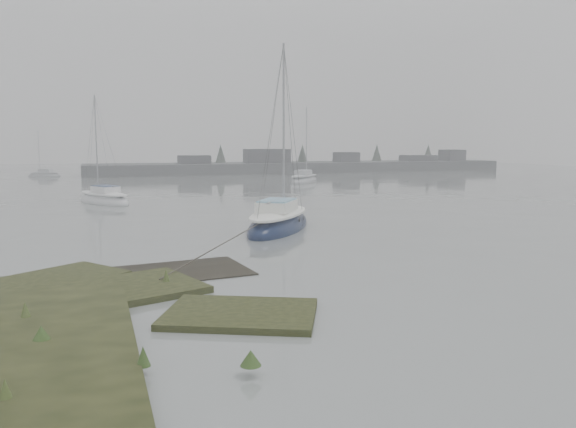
{
  "coord_description": "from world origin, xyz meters",
  "views": [
    {
      "loc": [
        -2.67,
        -13.02,
        4.09
      ],
      "look_at": [
        3.27,
        4.06,
        1.8
      ],
      "focal_mm": 35.0,
      "sensor_mm": 36.0,
      "label": 1
    }
  ],
  "objects": [
    {
      "name": "ground",
      "position": [
        0.0,
        30.0,
        0.0
      ],
      "size": [
        160.0,
        160.0,
        0.0
      ],
      "primitive_type": "plane",
      "color": "slate",
      "rests_on": "ground"
    },
    {
      "name": "far_shoreline",
      "position": [
        26.84,
        61.9,
        0.85
      ],
      "size": [
        60.0,
        8.0,
        4.15
      ],
      "color": "#4C4F51",
      "rests_on": "ground"
    },
    {
      "name": "sailboat_main",
      "position": [
        5.56,
        11.99,
        0.29
      ],
      "size": [
        5.64,
        6.77,
        9.47
      ],
      "rotation": [
        0.0,
        0.0,
        -0.61
      ],
      "color": "black",
      "rests_on": "ground"
    },
    {
      "name": "sailboat_white",
      "position": [
        -2.02,
        27.19,
        0.25
      ],
      "size": [
        4.27,
        5.84,
        7.94
      ],
      "rotation": [
        0.0,
        0.0,
        0.49
      ],
      "color": "silver",
      "rests_on": "ground"
    },
    {
      "name": "sailboat_far_b",
      "position": [
        18.23,
        41.95,
        0.26
      ],
      "size": [
        5.41,
        5.84,
        8.47
      ],
      "rotation": [
        0.0,
        0.0,
        -0.71
      ],
      "color": "#A6AAAF",
      "rests_on": "ground"
    },
    {
      "name": "sailboat_far_c",
      "position": [
        -8.32,
        62.07,
        0.19
      ],
      "size": [
        4.5,
        3.41,
        6.16
      ],
      "rotation": [
        0.0,
        0.0,
        1.05
      ],
      "color": "#B0B7BA",
      "rests_on": "ground"
    }
  ]
}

